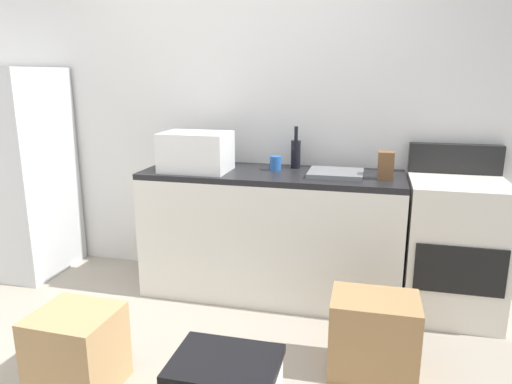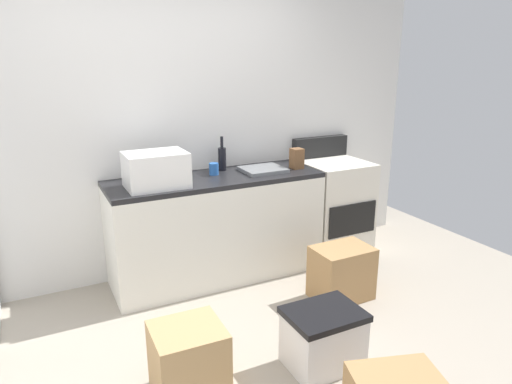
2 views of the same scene
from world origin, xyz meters
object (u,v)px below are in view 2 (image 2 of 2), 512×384
Objects in this scene: coffee_mug at (214,169)px; cardboard_box_medium at (342,273)px; stove_oven at (333,205)px; microwave at (156,170)px; cardboard_box_large at (189,361)px; knife_block at (297,158)px; wine_bottle at (222,158)px; storage_bin at (323,338)px.

cardboard_box_medium is (0.72, -0.88, -0.74)m from coffee_mug.
microwave is (-1.74, -0.09, 0.57)m from stove_oven.
knife_block is at bearing 40.64° from cardboard_box_large.
cardboard_box_large is at bearing -98.95° from microwave.
knife_block is at bearing -172.95° from stove_oven.
microwave is 1.01× the size of cardboard_box_medium.
storage_bin is (-0.03, -1.63, -0.82)m from wine_bottle.
storage_bin is at bearing -114.77° from knife_block.
storage_bin is at bearing -133.99° from cardboard_box_medium.
stove_oven reaches higher than knife_block.
wine_bottle is 3.00× the size of coffee_mug.
knife_block is 2.09m from cardboard_box_large.
knife_block is at bearing -9.13° from coffee_mug.
cardboard_box_medium reaches higher than cardboard_box_large.
coffee_mug is at bearing 129.23° from cardboard_box_medium.
cardboard_box_large is at bearing -117.71° from coffee_mug.
wine_bottle is 1.90m from cardboard_box_large.
wine_bottle is (0.66, 0.27, -0.03)m from microwave.
cardboard_box_medium is (1.25, -0.72, -0.82)m from microwave.
storage_bin is (0.63, -1.37, -0.84)m from microwave.
cardboard_box_medium is at bearing -30.08° from microwave.
microwave is 0.56m from coffee_mug.
wine_bottle reaches higher than coffee_mug.
storage_bin is (-0.65, -1.40, -0.80)m from knife_block.
cardboard_box_large is (-0.73, -1.38, -0.74)m from coffee_mug.
wine_bottle is at bearing 120.93° from cardboard_box_medium.
storage_bin is at bearing -127.20° from stove_oven.
coffee_mug is 0.22× the size of storage_bin.
coffee_mug is at bearing -137.73° from wine_bottle.
knife_block is 0.40× the size of cardboard_box_medium.
stove_oven is 2.62× the size of cardboard_box_large.
coffee_mug is at bearing 170.87° from knife_block.
stove_oven is 2.42× the size of cardboard_box_medium.
microwave is 1.53× the size of wine_bottle.
wine_bottle reaches higher than cardboard_box_medium.
wine_bottle reaches higher than cardboard_box_large.
cardboard_box_large is (-1.93, -1.32, -0.26)m from stove_oven.
cardboard_box_medium is at bearing 19.21° from cardboard_box_large.
knife_block is at bearing 1.57° from microwave.
stove_oven is 0.98m from cardboard_box_medium.
wine_bottle is at bearing 60.38° from cardboard_box_large.
knife_block reaches higher than cardboard_box_large.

